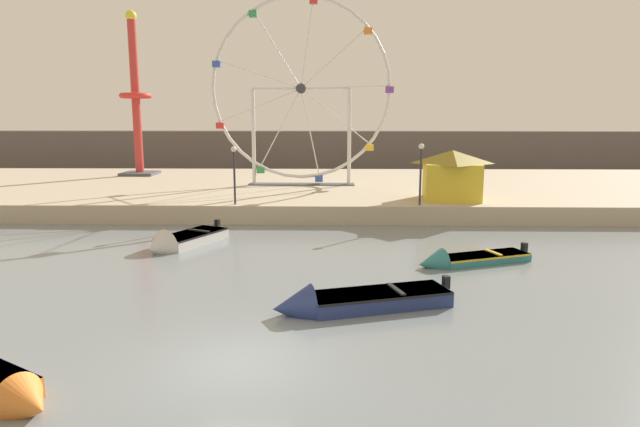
{
  "coord_description": "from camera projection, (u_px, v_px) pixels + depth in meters",
  "views": [
    {
      "loc": [
        2.34,
        -13.05,
        6.2
      ],
      "look_at": [
        1.79,
        11.97,
        1.68
      ],
      "focal_mm": 30.94,
      "sensor_mm": 36.0,
      "label": 1
    }
  ],
  "objects": [
    {
      "name": "ground_plane",
      "position": [
        239.0,
        362.0,
        13.99
      ],
      "size": [
        240.0,
        240.0,
        0.0
      ],
      "primitive_type": "plane",
      "color": "slate"
    },
    {
      "name": "quay_promenade",
      "position": [
        301.0,
        190.0,
        41.85
      ],
      "size": [
        110.0,
        21.68,
        1.07
      ],
      "primitive_type": "cube",
      "color": "#B7A88E",
      "rests_on": "ground_plane"
    },
    {
      "name": "distant_town_skyline",
      "position": [
        311.0,
        151.0,
        60.62
      ],
      "size": [
        140.0,
        3.0,
        4.4
      ],
      "primitive_type": "cube",
      "color": "#564C47",
      "rests_on": "ground_plane"
    },
    {
      "name": "motorboat_pale_grey",
      "position": [
        179.0,
        241.0,
        26.03
      ],
      "size": [
        3.51,
        4.86,
        1.52
      ],
      "rotation": [
        0.0,
        0.0,
        4.24
      ],
      "color": "silver",
      "rests_on": "ground_plane"
    },
    {
      "name": "motorboat_teal_painted",
      "position": [
        462.0,
        260.0,
        23.06
      ],
      "size": [
        5.2,
        2.94,
        1.18
      ],
      "rotation": [
        0.0,
        0.0,
        3.51
      ],
      "color": "teal",
      "rests_on": "ground_plane"
    },
    {
      "name": "motorboat_navy_blue",
      "position": [
        348.0,
        302.0,
        17.67
      ],
      "size": [
        6.01,
        3.08,
        1.4
      ],
      "rotation": [
        0.0,
        0.0,
        3.44
      ],
      "color": "navy",
      "rests_on": "ground_plane"
    },
    {
      "name": "ferris_wheel_white_frame",
      "position": [
        301.0,
        92.0,
        39.47
      ],
      "size": [
        13.08,
        1.2,
        13.4
      ],
      "color": "silver",
      "rests_on": "quay_promenade"
    },
    {
      "name": "drop_tower_red_tower",
      "position": [
        136.0,
        105.0,
        46.28
      ],
      "size": [
        2.8,
        2.8,
        13.5
      ],
      "color": "#BC332D",
      "rests_on": "quay_promenade"
    },
    {
      "name": "carnival_booth_yellow_awning",
      "position": [
        452.0,
        174.0,
        33.38
      ],
      "size": [
        3.86,
        3.62,
        3.0
      ],
      "rotation": [
        0.0,
        0.0,
        -0.09
      ],
      "color": "yellow",
      "rests_on": "quay_promenade"
    },
    {
      "name": "promenade_lamp_near",
      "position": [
        234.0,
        166.0,
        31.42
      ],
      "size": [
        0.32,
        0.32,
        3.33
      ],
      "color": "#2D2D33",
      "rests_on": "quay_promenade"
    },
    {
      "name": "promenade_lamp_far",
      "position": [
        421.0,
        164.0,
        31.15
      ],
      "size": [
        0.32,
        0.32,
        3.51
      ],
      "color": "#2D2D33",
      "rests_on": "quay_promenade"
    }
  ]
}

